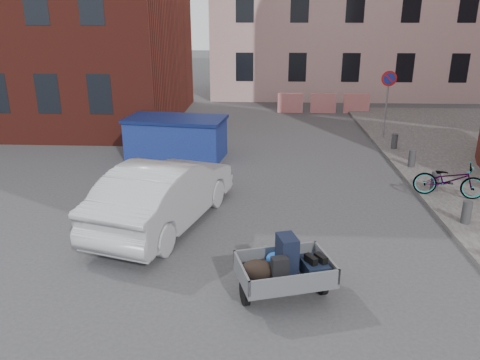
# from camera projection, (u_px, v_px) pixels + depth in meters

# --- Properties ---
(ground) EXTENTS (120.00, 120.00, 0.00)m
(ground) POSITION_uv_depth(u_px,v_px,m) (209.00, 244.00, 10.37)
(ground) COLOR #38383A
(ground) RESTS_ON ground
(no_parking_sign) EXTENTS (0.60, 0.09, 2.65)m
(no_parking_sign) POSITION_uv_depth(u_px,v_px,m) (388.00, 90.00, 18.33)
(no_parking_sign) COLOR gray
(no_parking_sign) RESTS_ON sidewalk
(bollards) EXTENTS (0.22, 9.02, 0.55)m
(bollards) POSITION_uv_depth(u_px,v_px,m) (435.00, 181.00, 13.14)
(bollards) COLOR #3A3A3D
(bollards) RESTS_ON sidewalk
(barriers) EXTENTS (4.70, 0.18, 1.00)m
(barriers) POSITION_uv_depth(u_px,v_px,m) (323.00, 103.00, 24.12)
(barriers) COLOR red
(barriers) RESTS_ON ground
(trailer) EXTENTS (1.85, 1.96, 1.20)m
(trailer) POSITION_uv_depth(u_px,v_px,m) (284.00, 269.00, 8.19)
(trailer) COLOR black
(trailer) RESTS_ON ground
(dumpster) EXTENTS (3.64, 2.24, 1.44)m
(dumpster) POSITION_uv_depth(u_px,v_px,m) (176.00, 137.00, 16.51)
(dumpster) COLOR navy
(dumpster) RESTS_ON ground
(silver_car) EXTENTS (2.98, 5.13, 1.60)m
(silver_car) POSITION_uv_depth(u_px,v_px,m) (165.00, 193.00, 11.16)
(silver_car) COLOR #B0B3B8
(silver_car) RESTS_ON ground
(bicycle) EXTENTS (1.93, 1.09, 0.96)m
(bicycle) POSITION_uv_depth(u_px,v_px,m) (449.00, 180.00, 12.64)
(bicycle) COLOR black
(bicycle) RESTS_ON sidewalk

